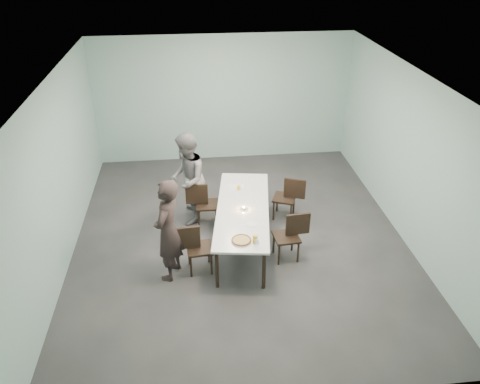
{
  "coord_description": "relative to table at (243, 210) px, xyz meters",
  "views": [
    {
      "loc": [
        -0.78,
        -7.12,
        5.06
      ],
      "look_at": [
        0.0,
        -0.06,
        1.0
      ],
      "focal_mm": 35.0,
      "sensor_mm": 36.0,
      "label": 1
    }
  ],
  "objects": [
    {
      "name": "room_shell",
      "position": [
        -0.03,
        0.19,
        1.33
      ],
      "size": [
        6.02,
        7.02,
        3.01
      ],
      "color": "#96BDB9",
      "rests_on": "ground"
    },
    {
      "name": "beer_glass",
      "position": [
        0.07,
        -1.06,
        0.13
      ],
      "size": [
        0.08,
        0.08,
        0.15
      ],
      "primitive_type": "cylinder",
      "color": "gold",
      "rests_on": "table"
    },
    {
      "name": "pizza",
      "position": [
        -0.14,
        -0.99,
        0.08
      ],
      "size": [
        0.34,
        0.34,
        0.04
      ],
      "color": "white",
      "rests_on": "table"
    },
    {
      "name": "water_tumbler",
      "position": [
        0.09,
        -1.07,
        0.1
      ],
      "size": [
        0.08,
        0.08,
        0.09
      ],
      "primitive_type": "cylinder",
      "color": "silver",
      "rests_on": "table"
    },
    {
      "name": "chair_far_left",
      "position": [
        -0.68,
        0.7,
        -0.19
      ],
      "size": [
        0.62,
        0.44,
        0.87
      ],
      "rotation": [
        0.0,
        0.0,
        -0.04
      ],
      "color": "black",
      "rests_on": "ground"
    },
    {
      "name": "table",
      "position": [
        0.0,
        0.0,
        0.0
      ],
      "size": [
        1.27,
        2.7,
        0.75
      ],
      "rotation": [
        0.0,
        0.0,
        -0.15
      ],
      "color": "white",
      "rests_on": "ground"
    },
    {
      "name": "side_plate",
      "position": [
        0.08,
        -0.53,
        0.06
      ],
      "size": [
        0.18,
        0.18,
        0.01
      ],
      "primitive_type": "cylinder",
      "color": "white",
      "rests_on": "table"
    },
    {
      "name": "chair_near_left",
      "position": [
        -0.88,
        -0.68,
        -0.19
      ],
      "size": [
        0.63,
        0.45,
        0.87
      ],
      "rotation": [
        0.0,
        0.0,
        0.08
      ],
      "color": "black",
      "rests_on": "ground"
    },
    {
      "name": "chair_far_right",
      "position": [
        0.99,
        0.76,
        -0.19
      ],
      "size": [
        0.65,
        0.55,
        0.87
      ],
      "rotation": [
        0.0,
        0.0,
        2.76
      ],
      "color": "black",
      "rests_on": "ground"
    },
    {
      "name": "tealight",
      "position": [
        0.01,
        -0.06,
        0.08
      ],
      "size": [
        0.06,
        0.06,
        0.05
      ],
      "color": "silver",
      "rests_on": "table"
    },
    {
      "name": "amber_tumbler",
      "position": [
        0.0,
        0.66,
        0.1
      ],
      "size": [
        0.07,
        0.07,
        0.08
      ],
      "primitive_type": "cylinder",
      "color": "gold",
      "rests_on": "table"
    },
    {
      "name": "chair_near_right",
      "position": [
        0.77,
        -0.51,
        -0.19
      ],
      "size": [
        0.63,
        0.46,
        0.87
      ],
      "rotation": [
        0.0,
        0.0,
        3.23
      ],
      "color": "black",
      "rests_on": "ground"
    },
    {
      "name": "ground",
      "position": [
        -0.03,
        0.19,
        -0.69
      ],
      "size": [
        7.0,
        7.0,
        0.0
      ],
      "primitive_type": "plane",
      "color": "#333335",
      "rests_on": "ground"
    },
    {
      "name": "diner_near",
      "position": [
        -1.27,
        -0.76,
        0.19
      ],
      "size": [
        0.62,
        0.75,
        1.76
      ],
      "primitive_type": "imported",
      "rotation": [
        0.0,
        0.0,
        -1.93
      ],
      "color": "black",
      "rests_on": "ground"
    },
    {
      "name": "diner_far",
      "position": [
        -0.96,
        0.9,
        0.21
      ],
      "size": [
        0.75,
        0.93,
        1.8
      ],
      "primitive_type": "imported",
      "rotation": [
        0.0,
        0.0,
        -1.66
      ],
      "color": "slate",
      "rests_on": "ground"
    },
    {
      "name": "menu",
      "position": [
        -0.04,
        0.77,
        0.06
      ],
      "size": [
        0.33,
        0.26,
        0.01
      ],
      "primitive_type": "cube",
      "rotation": [
        0.0,
        0.0,
        -0.15
      ],
      "color": "silver",
      "rests_on": "table"
    }
  ]
}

